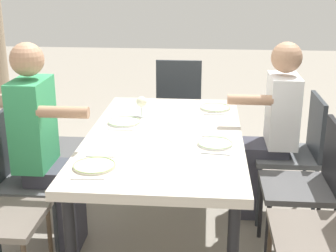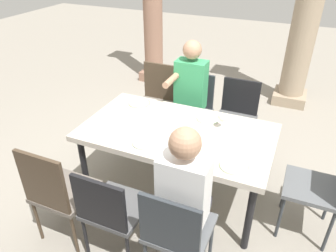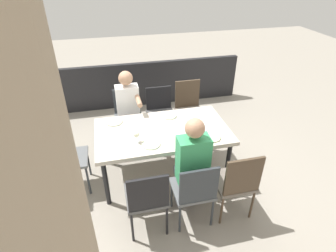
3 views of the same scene
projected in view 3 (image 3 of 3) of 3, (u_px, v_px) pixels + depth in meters
name	position (u px, v px, depth m)	size (l,w,h in m)	color
ground_plane	(163.00, 172.00, 3.97)	(16.00, 16.00, 0.00)	gray
dining_table	(162.00, 134.00, 3.61)	(1.74, 0.99, 0.74)	beige
chair_west_north	(237.00, 181.00, 3.06)	(0.44, 0.44, 0.93)	#6A6158
chair_west_south	(189.00, 106.00, 4.57)	(0.44, 0.44, 0.95)	#6A6158
chair_mid_north	(195.00, 189.00, 2.98)	(0.44, 0.44, 0.89)	#5B5E61
chair_mid_south	(160.00, 110.00, 4.47)	(0.44, 0.44, 0.88)	#4F4F50
chair_east_north	(147.00, 197.00, 2.87)	(0.44, 0.44, 0.90)	#4F4F50
chair_east_south	(128.00, 113.00, 4.37)	(0.44, 0.44, 0.91)	#5B5E61
chair_head_east	(62.00, 155.00, 3.43)	(0.44, 0.44, 0.95)	#5B5E61
diner_woman_green	(191.00, 165.00, 3.01)	(0.35, 0.49, 1.34)	#3F3F4C
diner_man_white	(129.00, 110.00, 4.13)	(0.34, 0.49, 1.28)	#3F3F4C
patio_railing	(140.00, 84.00, 5.54)	(4.14, 0.10, 0.90)	black
plate_0	(212.00, 137.00, 3.41)	(0.23, 0.23, 0.02)	silver
fork_0	(223.00, 136.00, 3.45)	(0.02, 0.17, 0.01)	silver
spoon_0	(200.00, 139.00, 3.39)	(0.02, 0.17, 0.01)	silver
plate_1	(169.00, 116.00, 3.87)	(0.21, 0.21, 0.02)	white
fork_1	(179.00, 115.00, 3.90)	(0.02, 0.17, 0.01)	silver
spoon_1	(159.00, 117.00, 3.84)	(0.02, 0.17, 0.01)	silver
plate_2	(151.00, 144.00, 3.29)	(0.22, 0.22, 0.02)	white
wine_glass_2	(136.00, 135.00, 3.29)	(0.08, 0.08, 0.15)	white
fork_2	(163.00, 143.00, 3.32)	(0.02, 0.17, 0.01)	silver
spoon_2	(139.00, 146.00, 3.26)	(0.02, 0.17, 0.01)	silver
plate_3	(114.00, 122.00, 3.73)	(0.23, 0.23, 0.02)	white
fork_3	(125.00, 121.00, 3.76)	(0.02, 0.17, 0.01)	silver
spoon_3	(103.00, 124.00, 3.70)	(0.02, 0.17, 0.01)	silver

